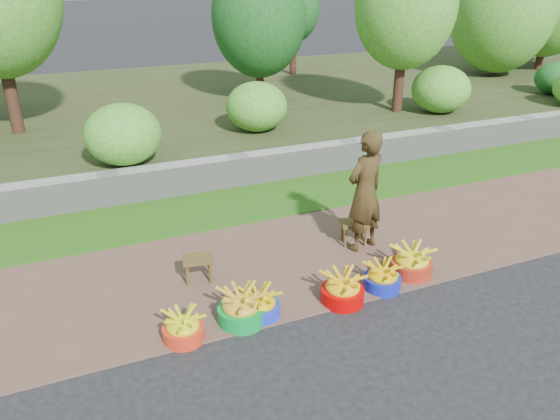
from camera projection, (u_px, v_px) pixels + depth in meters
name	position (u px, v px, depth m)	size (l,w,h in m)	color
ground_plane	(354.00, 305.00, 6.36)	(120.00, 120.00, 0.00)	#232325
dirt_shoulder	(308.00, 256.00, 7.41)	(80.00, 2.50, 0.02)	brown
grass_verge	(256.00, 201.00, 9.08)	(80.00, 1.50, 0.04)	#295C14
retaining_wall	(239.00, 171.00, 9.68)	(80.00, 0.35, 0.55)	gray
earth_bank	(175.00, 109.00, 13.80)	(80.00, 10.00, 0.50)	#333C1C
vegetation	(332.00, 5.00, 13.84)	(23.97, 7.76, 4.51)	#331D13
basin_a	(183.00, 328.00, 5.73)	(0.44, 0.44, 0.33)	red
basin_b	(241.00, 308.00, 6.01)	(0.54, 0.54, 0.40)	#048C30
basin_c	(260.00, 305.00, 6.11)	(0.46, 0.46, 0.34)	#1A2ED6
basin_d	(343.00, 289.00, 6.36)	(0.51, 0.51, 0.38)	#B90202
basin_e	(382.00, 278.00, 6.63)	(0.46, 0.46, 0.34)	#1220B5
basin_f	(412.00, 262.00, 6.92)	(0.53, 0.53, 0.40)	#A22515
stool_left	(198.00, 262.00, 6.73)	(0.41, 0.34, 0.32)	#503C1B
stool_right	(354.00, 226.00, 7.62)	(0.44, 0.38, 0.33)	#503C1B
vendor_woman	(365.00, 192.00, 7.28)	(0.61, 0.40, 1.68)	black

